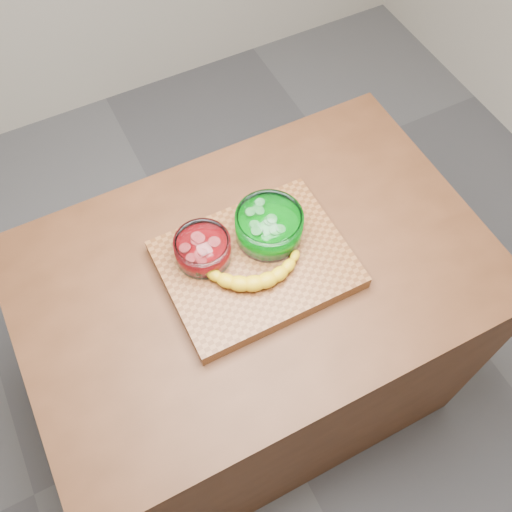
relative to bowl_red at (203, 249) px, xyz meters
name	(u,v)px	position (x,y,z in m)	size (l,w,h in m)	color
ground	(256,385)	(0.11, -0.07, -0.97)	(3.50, 3.50, 0.00)	#5B5C60
counter	(256,339)	(0.11, -0.07, -0.52)	(1.20, 0.80, 0.90)	#512C18
cutting_board	(256,264)	(0.11, -0.07, -0.05)	(0.45, 0.35, 0.04)	brown
bowl_red	(203,249)	(0.00, 0.00, 0.00)	(0.14, 0.14, 0.06)	white
bowl_green	(269,226)	(0.17, -0.02, 0.01)	(0.17, 0.17, 0.08)	white
banana	(253,266)	(0.09, -0.09, -0.01)	(0.27, 0.16, 0.04)	gold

